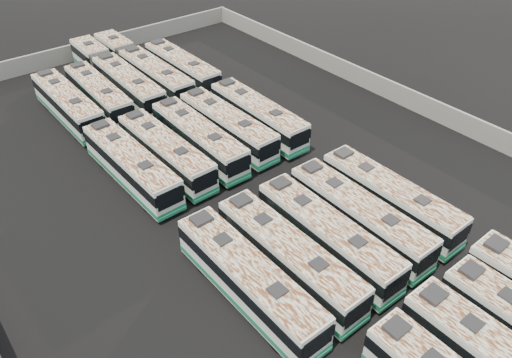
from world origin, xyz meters
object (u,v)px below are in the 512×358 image
object	(u,v)px
bus_back_far_right	(182,68)
bus_midback_far_left	(131,165)
bus_midfront_right	(359,216)
bus_back_far_left	(68,104)
bus_midback_left	(166,152)
bus_midback_center	(199,139)
bus_midfront_far_right	(390,198)
bus_midback_far_right	(258,116)
bus_midfront_far_left	(249,280)
bus_midfront_left	(289,257)
bus_midfront_center	(327,236)
bus_back_right	(142,67)
bus_back_left	(99,95)
bus_back_center	(115,75)
bus_midback_right	(227,126)

from	to	relation	value
bus_back_far_right	bus_midback_far_left	bearing A→B (deg)	-134.51
bus_midfront_right	bus_back_far_left	bearing A→B (deg)	109.10
bus_midback_left	bus_midback_center	world-z (taller)	bus_midback_center
bus_midfront_right	bus_midfront_far_right	size ratio (longest dim) A/B	1.01
bus_midback_far_right	bus_back_far_left	world-z (taller)	bus_back_far_left
bus_midback_far_right	bus_midback_center	bearing A→B (deg)	179.95
bus_midfront_far_right	bus_midback_center	bearing A→B (deg)	112.13
bus_midfront_far_left	bus_midback_left	bearing A→B (deg)	78.07
bus_midfront_left	bus_midfront_center	xyz separation A→B (m)	(3.57, -0.15, -0.02)
bus_midfront_center	bus_back_right	size ratio (longest dim) A/B	0.64
bus_midfront_left	bus_midfront_center	world-z (taller)	bus_midfront_left
bus_back_far_left	bus_back_right	bearing A→B (deg)	18.31
bus_midfront_center	bus_midfront_far_right	distance (m)	6.98
bus_back_left	bus_back_center	size ratio (longest dim) A/B	0.62
bus_midfront_center	bus_midback_center	bearing A→B (deg)	90.61
bus_midfront_left	bus_back_far_right	bearing A→B (deg)	70.75
bus_back_center	bus_back_far_right	distance (m)	7.69
bus_midfront_far_right	bus_back_left	distance (m)	32.72
bus_midfront_left	bus_back_far_left	world-z (taller)	bus_back_far_left
bus_midfront_right	bus_midfront_center	bearing A→B (deg)	-178.97
bus_back_left	bus_back_far_right	bearing A→B (deg)	2.05
bus_midfront_right	bus_back_center	distance (m)	34.38
bus_midback_left	bus_midfront_far_left	bearing A→B (deg)	-103.14
bus_midback_far_left	bus_midback_right	distance (m)	10.39
bus_back_far_left	bus_midfront_center	bearing A→B (deg)	-77.53
bus_midback_center	bus_midback_left	bearing A→B (deg)	-178.71
bus_midback_far_right	bus_back_left	xyz separation A→B (m)	(-10.50, 14.27, -0.04)
bus_midback_far_right	bus_back_left	size ratio (longest dim) A/B	1.02
bus_midfront_right	bus_midfront_far_right	world-z (taller)	bus_midfront_right
bus_midfront_far_left	bus_midfront_center	xyz separation A→B (m)	(7.01, -0.19, -0.04)
bus_midfront_far_right	bus_back_right	bearing A→B (deg)	95.50
bus_midfront_far_left	bus_midback_right	bearing A→B (deg)	57.95
bus_midback_left	bus_midfront_left	bearing A→B (deg)	-91.38
bus_midback_center	bus_back_right	xyz separation A→B (m)	(3.44, 17.51, 0.01)
bus_midfront_right	bus_back_center	size ratio (longest dim) A/B	0.64
bus_back_far_right	bus_midback_left	bearing A→B (deg)	-126.67
bus_back_far_right	bus_midfront_left	bearing A→B (deg)	-109.16
bus_midfront_left	bus_midback_left	world-z (taller)	bus_midfront_left
bus_midfront_far_left	bus_back_left	size ratio (longest dim) A/B	1.04
bus_midfront_right	bus_midback_center	bearing A→B (deg)	101.88
bus_midfront_right	bus_back_right	size ratio (longest dim) A/B	0.64
bus_midback_center	bus_back_center	distance (m)	17.47
bus_midfront_left	bus_midfront_right	bearing A→B (deg)	-1.28
bus_midback_far_left	bus_back_far_right	bearing A→B (deg)	44.57
bus_midfront_center	bus_midback_center	size ratio (longest dim) A/B	1.00
bus_back_far_left	bus_back_left	world-z (taller)	bus_back_far_left
bus_midback_right	bus_midfront_left	bearing A→B (deg)	-113.80
bus_midback_left	bus_back_right	distance (m)	18.91
bus_midfront_center	bus_back_far_right	world-z (taller)	bus_midfront_center
bus_midfront_far_right	bus_back_right	xyz separation A→B (m)	(-3.52, 34.33, 0.03)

